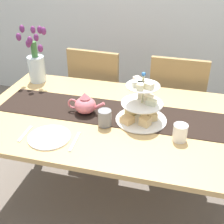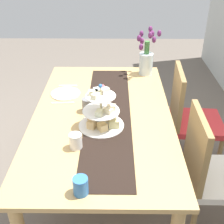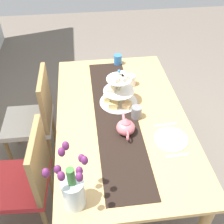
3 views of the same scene
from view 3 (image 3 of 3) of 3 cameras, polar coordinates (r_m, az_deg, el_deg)
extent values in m
plane|color=#6B6056|center=(2.61, 1.59, -12.61)|extent=(8.00, 8.00, 0.00)
cube|color=tan|center=(2.08, 1.95, -0.95)|extent=(1.68, 0.97, 0.03)
cylinder|color=tan|center=(2.97, 7.53, 4.40)|extent=(0.07, 0.07, 0.69)
cylinder|color=tan|center=(2.90, -8.69, 3.18)|extent=(0.07, 0.07, 0.69)
cylinder|color=olive|center=(2.45, -21.16, -13.70)|extent=(0.04, 0.04, 0.41)
cylinder|color=olive|center=(2.36, -12.60, -13.87)|extent=(0.04, 0.04, 0.41)
cylinder|color=olive|center=(2.18, -13.66, -21.62)|extent=(0.04, 0.04, 0.41)
cube|color=red|center=(2.12, -19.00, -14.13)|extent=(0.45, 0.45, 0.05)
cube|color=olive|center=(1.88, -15.00, -9.83)|extent=(0.42, 0.06, 0.45)
cylinder|color=olive|center=(2.87, -19.31, -3.18)|extent=(0.04, 0.04, 0.41)
cylinder|color=olive|center=(2.63, -20.47, -8.62)|extent=(0.04, 0.04, 0.41)
cylinder|color=olive|center=(2.80, -12.17, -2.74)|extent=(0.04, 0.04, 0.41)
cylinder|color=olive|center=(2.55, -12.60, -8.30)|extent=(0.04, 0.04, 0.41)
cube|color=silver|center=(2.55, -17.11, -2.03)|extent=(0.43, 0.43, 0.05)
cube|color=olive|center=(2.36, -13.78, 2.73)|extent=(0.42, 0.04, 0.45)
cube|color=black|center=(2.07, 0.79, -0.70)|extent=(1.50, 0.31, 0.00)
cylinder|color=beige|center=(2.10, 1.43, 5.04)|extent=(0.01, 0.01, 0.28)
cylinder|color=white|center=(2.18, 1.37, 2.12)|extent=(0.30, 0.30, 0.01)
cylinder|color=white|center=(2.12, 1.41, 4.44)|extent=(0.24, 0.24, 0.01)
cylinder|color=white|center=(2.05, 1.46, 6.91)|extent=(0.19, 0.19, 0.01)
cube|color=#E5C37F|center=(2.21, 0.92, 3.59)|extent=(0.07, 0.07, 0.05)
cube|color=beige|center=(2.17, -0.89, 2.86)|extent=(0.06, 0.07, 0.05)
cube|color=#DBBD73|center=(2.11, 0.32, 1.48)|extent=(0.08, 0.08, 0.05)
cube|color=#E4B879|center=(2.12, 3.14, 1.48)|extent=(0.09, 0.09, 0.04)
cube|color=#E6C183|center=(2.20, 2.79, 3.35)|extent=(0.07, 0.07, 0.05)
cube|color=beige|center=(2.15, 1.48, 5.72)|extent=(0.06, 0.05, 0.03)
cube|color=beige|center=(2.12, 0.07, 5.21)|extent=(0.06, 0.07, 0.03)
cube|color=beige|center=(2.08, -0.33, 4.46)|extent=(0.04, 0.06, 0.03)
cube|color=beige|center=(2.01, 0.93, 6.77)|extent=(0.06, 0.07, 0.03)
cube|color=silver|center=(2.02, 2.24, 6.96)|extent=(0.07, 0.06, 0.03)
cube|color=#F3E8B5|center=(2.04, 2.78, 7.33)|extent=(0.04, 0.06, 0.03)
cube|color=beige|center=(2.07, 2.17, 7.93)|extent=(0.07, 0.06, 0.03)
sphere|color=#3370B7|center=(2.01, 1.50, 8.54)|extent=(0.02, 0.02, 0.02)
ellipsoid|color=#D66B75|center=(1.90, 2.86, -3.26)|extent=(0.13, 0.13, 0.10)
cone|color=#D66B75|center=(1.85, 2.93, -1.75)|extent=(0.06, 0.06, 0.04)
cylinder|color=#D66B75|center=(1.95, 2.45, -1.22)|extent=(0.07, 0.02, 0.06)
torus|color=#D66B75|center=(1.84, 3.26, -4.98)|extent=(0.07, 0.01, 0.07)
cylinder|color=silver|center=(1.53, -8.00, -16.48)|extent=(0.12, 0.12, 0.19)
cylinder|color=#3D7538|center=(1.41, -8.55, -13.30)|extent=(0.04, 0.04, 0.12)
ellipsoid|color=#6B2860|center=(1.36, -9.64, -6.96)|extent=(0.04, 0.04, 0.06)
ellipsoid|color=#6B2860|center=(1.33, -10.49, -8.22)|extent=(0.04, 0.04, 0.06)
ellipsoid|color=#6B2860|center=(1.36, -11.27, -11.68)|extent=(0.04, 0.04, 0.06)
ellipsoid|color=#6B2860|center=(1.30, -13.64, -12.23)|extent=(0.04, 0.04, 0.06)
ellipsoid|color=#6B2860|center=(1.25, -10.54, -13.02)|extent=(0.04, 0.04, 0.06)
ellipsoid|color=#6B2860|center=(1.28, -6.82, -13.32)|extent=(0.04, 0.04, 0.06)
ellipsoid|color=#6B2860|center=(1.35, -6.84, -12.11)|extent=(0.04, 0.04, 0.06)
ellipsoid|color=#6B2860|center=(1.35, -5.76, -10.00)|extent=(0.04, 0.04, 0.06)
ellipsoid|color=#6B2860|center=(1.43, -6.37, -9.56)|extent=(0.04, 0.04, 0.06)
cylinder|color=white|center=(1.93, 12.22, -5.55)|extent=(0.23, 0.23, 0.01)
cube|color=silver|center=(1.84, 13.48, -8.82)|extent=(0.02, 0.15, 0.01)
cube|color=silver|center=(2.02, 11.06, -2.65)|extent=(0.02, 0.17, 0.01)
cylinder|color=slate|center=(2.03, 5.13, -0.05)|extent=(0.08, 0.08, 0.09)
cylinder|color=white|center=(2.36, 4.00, 6.63)|extent=(0.08, 0.08, 0.09)
cylinder|color=#3370B7|center=(2.65, 1.21, 10.89)|extent=(0.08, 0.08, 0.09)
camera|label=1|loc=(2.61, 38.61, 23.38)|focal=47.69mm
camera|label=2|loc=(3.33, -5.04, 36.21)|focal=47.74mm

